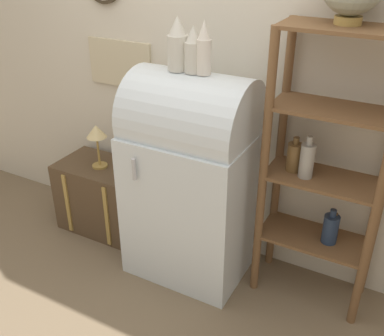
% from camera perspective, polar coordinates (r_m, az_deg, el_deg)
% --- Properties ---
extents(ground_plane, '(12.00, 12.00, 0.00)m').
position_cam_1_polar(ground_plane, '(3.07, -2.16, -14.34)').
color(ground_plane, '#7A664C').
extents(wall_back, '(7.00, 0.09, 2.70)m').
position_cam_1_polar(wall_back, '(2.87, 3.19, 13.49)').
color(wall_back, beige).
rests_on(wall_back, ground_plane).
extents(refrigerator, '(0.75, 0.65, 1.36)m').
position_cam_1_polar(refrigerator, '(2.83, 0.03, -0.91)').
color(refrigerator, silver).
rests_on(refrigerator, ground_plane).
extents(suitcase_trunk, '(0.66, 0.42, 0.54)m').
position_cam_1_polar(suitcase_trunk, '(3.49, -11.04, -3.59)').
color(suitcase_trunk, brown).
rests_on(suitcase_trunk, ground_plane).
extents(shelf_unit, '(0.67, 0.34, 1.66)m').
position_cam_1_polar(shelf_unit, '(2.61, 16.51, 0.27)').
color(shelf_unit, brown).
rests_on(shelf_unit, ground_plane).
extents(vase_left, '(0.12, 0.12, 0.30)m').
position_cam_1_polar(vase_left, '(2.58, -1.83, 15.30)').
color(vase_left, beige).
rests_on(vase_left, refrigerator).
extents(vase_center, '(0.10, 0.10, 0.26)m').
position_cam_1_polar(vase_center, '(2.53, 0.14, 14.64)').
color(vase_center, beige).
rests_on(vase_center, refrigerator).
extents(vase_right, '(0.08, 0.08, 0.29)m').
position_cam_1_polar(vase_right, '(2.49, 1.54, 14.81)').
color(vase_right, silver).
rests_on(vase_right, refrigerator).
extents(desk_lamp, '(0.14, 0.14, 0.33)m').
position_cam_1_polar(desk_lamp, '(3.23, -12.03, 4.12)').
color(desk_lamp, '#AD8942').
rests_on(desk_lamp, suitcase_trunk).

